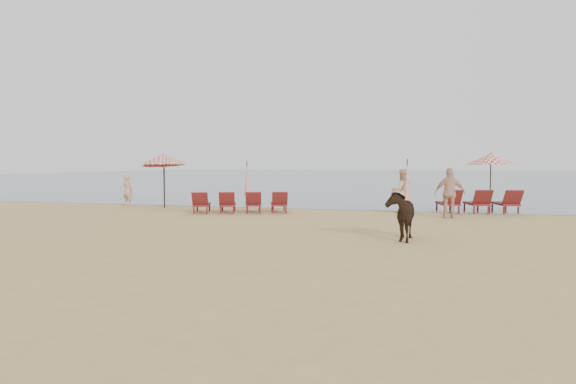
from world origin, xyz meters
name	(u,v)px	position (x,y,z in m)	size (l,w,h in m)	color
ground	(239,244)	(0.00, 0.00, 0.00)	(120.00, 120.00, 0.00)	tan
sea	(392,175)	(0.00, 80.00, 0.00)	(160.00, 140.00, 0.06)	#51606B
lounger_cluster_left	(240,203)	(-2.84, 7.66, 0.44)	(4.35, 2.93, 0.64)	#5B1715
lounger_cluster_right	(478,202)	(7.08, 10.26, 0.48)	(3.48, 2.45, 0.70)	#5B1715
umbrella_open_left_a	(164,159)	(-7.25, 8.98, 2.34)	(2.29, 2.29, 2.61)	black
umbrella_open_left_b	(164,160)	(-7.44, 9.35, 2.32)	(2.10, 2.14, 2.68)	black
umbrella_open_right	(491,159)	(7.54, 10.16, 2.32)	(2.11, 2.11, 2.58)	black
umbrella_closed_left	(247,179)	(-3.27, 9.70, 1.38)	(0.27, 0.27, 2.25)	black
umbrella_closed_right	(407,180)	(4.12, 8.71, 1.44)	(0.28, 0.28, 2.34)	black
cow	(400,215)	(4.08, 1.84, 0.70)	(0.76, 1.66, 1.41)	black
beachgoer_left	(128,190)	(-9.43, 9.26, 0.80)	(0.58, 0.38, 1.59)	tan
beachgoer_right_a	(402,191)	(3.90, 9.46, 0.95)	(0.92, 0.72, 1.90)	tan
beachgoer_right_b	(450,193)	(5.76, 7.86, 0.99)	(1.16, 0.48, 1.97)	tan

